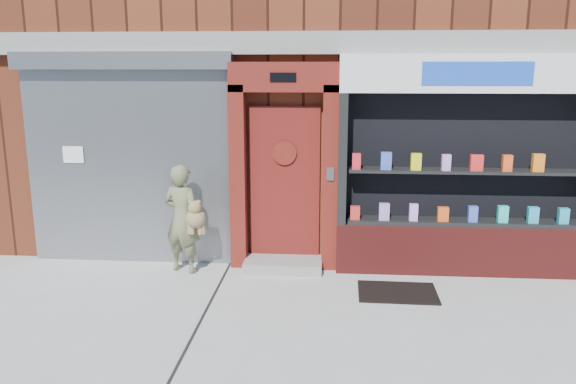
# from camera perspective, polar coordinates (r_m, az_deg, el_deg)

# --- Properties ---
(ground) EXTENTS (80.00, 80.00, 0.00)m
(ground) POSITION_cam_1_polar(r_m,az_deg,el_deg) (6.51, 5.00, -13.22)
(ground) COLOR #9E9E99
(ground) RESTS_ON ground
(building) EXTENTS (12.00, 8.16, 8.00)m
(building) POSITION_cam_1_polar(r_m,az_deg,el_deg) (11.92, 5.08, 18.11)
(building) COLOR #4A1D11
(building) RESTS_ON ground
(shutter_bay) EXTENTS (3.10, 0.30, 3.04)m
(shutter_bay) POSITION_cam_1_polar(r_m,az_deg,el_deg) (8.38, -15.93, 4.47)
(shutter_bay) COLOR gray
(shutter_bay) RESTS_ON ground
(red_door_bay) EXTENTS (1.52, 0.58, 2.90)m
(red_door_bay) POSITION_cam_1_polar(r_m,az_deg,el_deg) (7.87, -0.40, 2.52)
(red_door_bay) COLOR #53130E
(red_door_bay) RESTS_ON ground
(pharmacy_bay) EXTENTS (3.50, 0.41, 3.00)m
(pharmacy_bay) POSITION_cam_1_polar(r_m,az_deg,el_deg) (8.03, 17.62, 1.52)
(pharmacy_bay) COLOR maroon
(pharmacy_bay) RESTS_ON ground
(woman) EXTENTS (0.69, 0.56, 1.53)m
(woman) POSITION_cam_1_polar(r_m,az_deg,el_deg) (7.94, -10.57, -2.67)
(woman) COLOR #676D47
(woman) RESTS_ON ground
(doormat) EXTENTS (1.01, 0.72, 0.02)m
(doormat) POSITION_cam_1_polar(r_m,az_deg,el_deg) (7.42, 11.06, -9.97)
(doormat) COLOR black
(doormat) RESTS_ON ground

